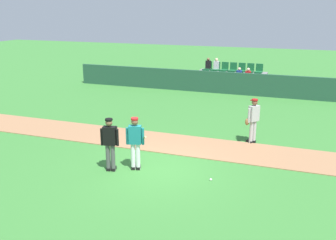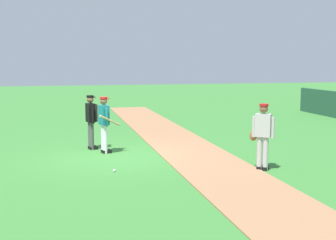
{
  "view_description": "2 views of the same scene",
  "coord_description": "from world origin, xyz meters",
  "px_view_note": "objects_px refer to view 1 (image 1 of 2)",
  "views": [
    {
      "loc": [
        4.3,
        -10.62,
        5.09
      ],
      "look_at": [
        -0.19,
        1.87,
        1.13
      ],
      "focal_mm": 40.55,
      "sensor_mm": 36.0,
      "label": 1
    },
    {
      "loc": [
        13.54,
        -1.55,
        2.88
      ],
      "look_at": [
        0.5,
        1.54,
        1.12
      ],
      "focal_mm": 48.82,
      "sensor_mm": 36.0,
      "label": 2
    }
  ],
  "objects_px": {
    "umpire_home_plate": "(110,141)",
    "batter_teal_jersey": "(135,141)",
    "baseball": "(211,180)",
    "runner_grey_jersey": "(253,119)"
  },
  "relations": [
    {
      "from": "umpire_home_plate",
      "to": "batter_teal_jersey",
      "type": "bearing_deg",
      "value": 25.56
    },
    {
      "from": "batter_teal_jersey",
      "to": "baseball",
      "type": "relative_size",
      "value": 23.78
    },
    {
      "from": "baseball",
      "to": "batter_teal_jersey",
      "type": "bearing_deg",
      "value": -179.9
    },
    {
      "from": "batter_teal_jersey",
      "to": "runner_grey_jersey",
      "type": "xyz_separation_m",
      "value": [
        3.2,
        3.81,
        -0.01
      ]
    },
    {
      "from": "umpire_home_plate",
      "to": "runner_grey_jersey",
      "type": "height_order",
      "value": "same"
    },
    {
      "from": "umpire_home_plate",
      "to": "baseball",
      "type": "relative_size",
      "value": 23.78
    },
    {
      "from": "umpire_home_plate",
      "to": "baseball",
      "type": "distance_m",
      "value": 3.38
    },
    {
      "from": "runner_grey_jersey",
      "to": "baseball",
      "type": "relative_size",
      "value": 23.78
    },
    {
      "from": "batter_teal_jersey",
      "to": "baseball",
      "type": "xyz_separation_m",
      "value": [
        2.5,
        0.0,
        -0.93
      ]
    },
    {
      "from": "umpire_home_plate",
      "to": "baseball",
      "type": "xyz_separation_m",
      "value": [
        3.22,
        0.35,
        -0.96
      ]
    }
  ]
}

